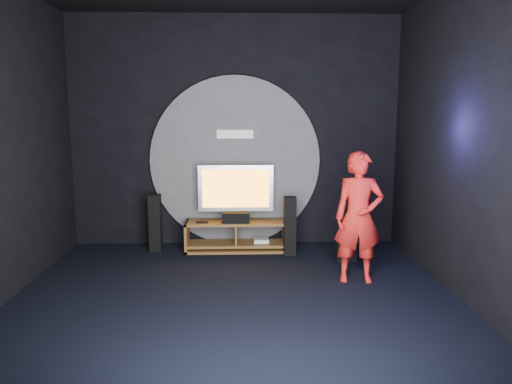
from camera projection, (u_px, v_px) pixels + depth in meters
floor at (235, 302)px, 5.46m from camera, size 5.00×5.00×0.00m
back_wall at (235, 132)px, 7.65m from camera, size 5.00×0.04×3.50m
front_wall at (229, 171)px, 2.71m from camera, size 5.00×0.04×3.50m
right_wall at (470, 142)px, 5.27m from camera, size 0.04×5.00×3.50m
wall_disc_panel at (235, 161)px, 7.66m from camera, size 2.60×0.11×2.60m
media_console at (236, 238)px, 7.45m from camera, size 1.50×0.45×0.45m
tv at (236, 190)px, 7.41m from camera, size 1.11×0.22×0.83m
center_speaker at (236, 218)px, 7.30m from camera, size 0.40×0.15×0.15m
remote at (202, 222)px, 7.28m from camera, size 0.18×0.05×0.02m
tower_speaker_left at (155, 223)px, 7.39m from camera, size 0.17×0.19×0.85m
tower_speaker_right at (290, 226)px, 7.20m from camera, size 0.17×0.19×0.85m
subwoofer at (345, 249)px, 7.01m from camera, size 0.28×0.28×0.31m
player at (359, 217)px, 6.03m from camera, size 0.61×0.43×1.59m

